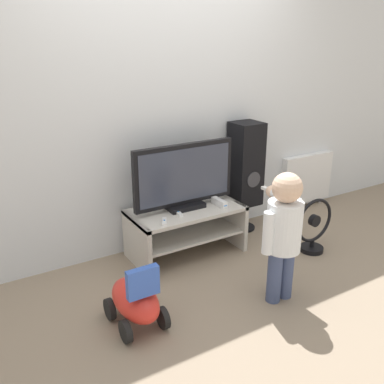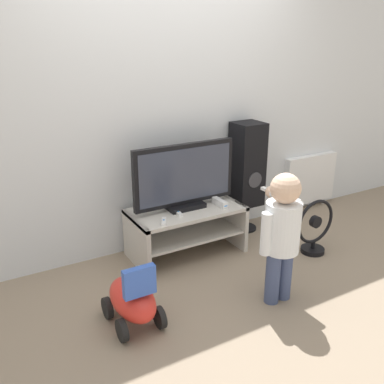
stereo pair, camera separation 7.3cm
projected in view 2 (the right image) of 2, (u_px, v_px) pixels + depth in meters
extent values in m
plane|color=gray|center=(201.00, 265.00, 3.57)|extent=(16.00, 16.00, 0.00)
cube|color=silver|center=(166.00, 99.00, 3.60)|extent=(10.00, 0.06, 2.60)
cube|color=beige|center=(186.00, 210.00, 3.63)|extent=(0.97, 0.51, 0.03)
cube|color=beige|center=(186.00, 233.00, 3.71)|extent=(0.93, 0.47, 0.02)
cube|color=beige|center=(137.00, 243.00, 3.48)|extent=(0.04, 0.51, 0.42)
cube|color=beige|center=(230.00, 220.00, 3.92)|extent=(0.04, 0.51, 0.42)
cube|color=black|center=(185.00, 205.00, 3.64)|extent=(0.32, 0.20, 0.04)
cube|color=black|center=(184.00, 174.00, 3.55)|extent=(0.92, 0.05, 0.52)
cube|color=#333847|center=(186.00, 175.00, 3.52)|extent=(0.85, 0.01, 0.45)
cube|color=white|center=(220.00, 202.00, 3.68)|extent=(0.05, 0.18, 0.06)
cube|color=#3F8CE5|center=(226.00, 206.00, 3.60)|extent=(0.03, 0.00, 0.01)
cube|color=white|center=(164.00, 221.00, 3.35)|extent=(0.09, 0.13, 0.02)
cylinder|color=#337FD8|center=(164.00, 220.00, 3.34)|extent=(0.01, 0.01, 0.00)
cube|color=white|center=(178.00, 213.00, 3.51)|extent=(0.05, 0.13, 0.02)
cylinder|color=#337FD8|center=(178.00, 211.00, 3.50)|extent=(0.01, 0.01, 0.00)
cylinder|color=#3F4C72|center=(273.00, 277.00, 3.01)|extent=(0.10, 0.10, 0.40)
cylinder|color=#3F4C72|center=(285.00, 273.00, 3.07)|extent=(0.10, 0.10, 0.40)
cylinder|color=white|center=(283.00, 227.00, 2.91)|extent=(0.24, 0.24, 0.36)
sphere|color=beige|center=(286.00, 188.00, 2.81)|extent=(0.21, 0.21, 0.21)
cylinder|color=white|center=(266.00, 234.00, 2.85)|extent=(0.08, 0.08, 0.30)
cylinder|color=white|center=(285.00, 198.00, 3.05)|extent=(0.08, 0.30, 0.08)
sphere|color=beige|center=(271.00, 192.00, 3.18)|extent=(0.09, 0.09, 0.09)
cube|color=white|center=(268.00, 190.00, 3.21)|extent=(0.03, 0.13, 0.02)
cylinder|color=black|center=(244.00, 228.00, 4.24)|extent=(0.24, 0.24, 0.02)
cylinder|color=black|center=(245.00, 216.00, 4.20)|extent=(0.05, 0.05, 0.27)
cube|color=black|center=(247.00, 164.00, 4.02)|extent=(0.27, 0.26, 0.79)
cylinder|color=#38383D|center=(255.00, 180.00, 3.95)|extent=(0.15, 0.01, 0.15)
cylinder|color=black|center=(312.00, 250.00, 3.78)|extent=(0.21, 0.21, 0.04)
cylinder|color=black|center=(313.00, 245.00, 3.76)|extent=(0.04, 0.04, 0.07)
torus|color=black|center=(315.00, 222.00, 3.69)|extent=(0.40, 0.03, 0.40)
cylinder|color=black|center=(315.00, 222.00, 3.69)|extent=(0.10, 0.05, 0.10)
ellipsoid|color=red|center=(132.00, 299.00, 2.80)|extent=(0.26, 0.49, 0.21)
cube|color=blue|center=(139.00, 282.00, 2.62)|extent=(0.21, 0.05, 0.19)
cylinder|color=black|center=(107.00, 308.00, 2.88)|extent=(0.04, 0.15, 0.15)
cylinder|color=black|center=(143.00, 297.00, 3.00)|extent=(0.04, 0.15, 0.15)
cylinder|color=black|center=(122.00, 330.00, 2.66)|extent=(0.04, 0.15, 0.15)
cylinder|color=black|center=(160.00, 317.00, 2.78)|extent=(0.04, 0.15, 0.15)
cube|color=white|center=(310.00, 179.00, 4.67)|extent=(0.68, 0.08, 0.53)
cube|color=silver|center=(291.00, 208.00, 4.66)|extent=(0.03, 0.05, 0.06)
cube|color=silver|center=(322.00, 201.00, 4.89)|extent=(0.03, 0.05, 0.06)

